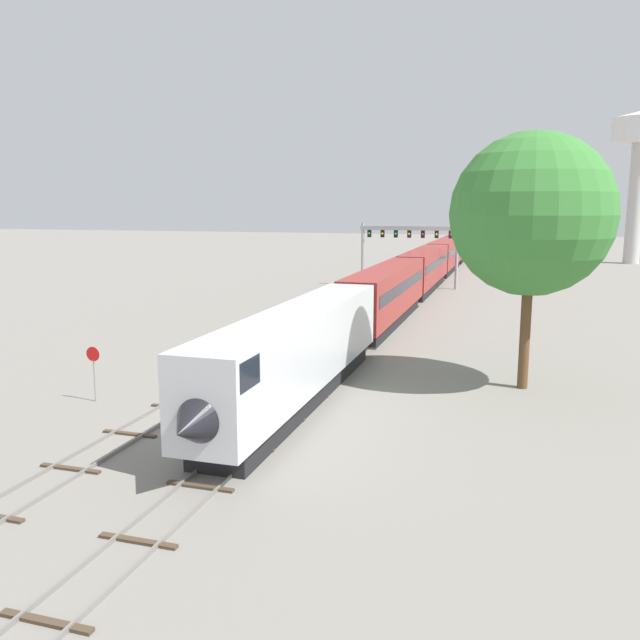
% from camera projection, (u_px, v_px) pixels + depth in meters
% --- Properties ---
extents(ground_plane, '(400.00, 400.00, 0.00)m').
position_uv_depth(ground_plane, '(222.00, 428.00, 29.46)').
color(ground_plane, gray).
extents(track_main, '(2.60, 200.00, 0.16)m').
position_uv_depth(track_main, '(434.00, 281.00, 85.38)').
color(track_main, slate).
rests_on(track_main, ground).
extents(track_near, '(2.60, 160.00, 0.16)m').
position_uv_depth(track_near, '(357.00, 301.00, 68.12)').
color(track_near, slate).
rests_on(track_near, ground).
extents(passenger_train, '(3.04, 115.20, 4.80)m').
position_uv_depth(passenger_train, '(425.00, 268.00, 76.84)').
color(passenger_train, silver).
rests_on(passenger_train, ground).
extents(signal_gantry, '(12.10, 0.49, 7.82)m').
position_uv_depth(signal_gantry, '(409.00, 240.00, 78.47)').
color(signal_gantry, '#999BA0').
rests_on(signal_gantry, ground).
extents(water_tower, '(9.60, 9.60, 25.47)m').
position_uv_depth(water_tower, '(640.00, 144.00, 108.66)').
color(water_tower, beige).
rests_on(water_tower, ground).
extents(stop_sign, '(0.76, 0.08, 2.88)m').
position_uv_depth(stop_sign, '(94.00, 366.00, 33.16)').
color(stop_sign, gray).
rests_on(stop_sign, ground).
extents(trackside_tree_left, '(8.66, 8.66, 13.82)m').
position_uv_depth(trackside_tree_left, '(532.00, 215.00, 34.28)').
color(trackside_tree_left, brown).
rests_on(trackside_tree_left, ground).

